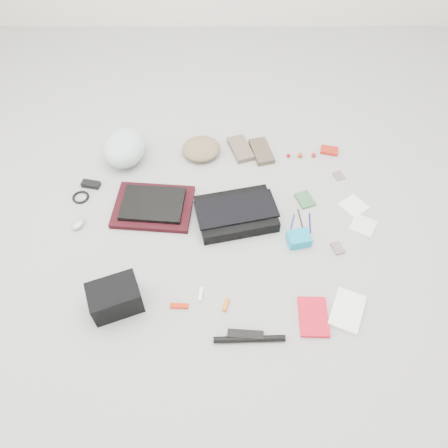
{
  "coord_description": "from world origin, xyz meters",
  "views": [
    {
      "loc": [
        -0.0,
        -1.33,
        1.8
      ],
      "look_at": [
        0.0,
        0.0,
        0.05
      ],
      "focal_mm": 35.0,
      "sensor_mm": 36.0,
      "label": 1
    }
  ],
  "objects_px": {
    "bike_helmet": "(125,148)",
    "camera_bag": "(115,298)",
    "messenger_bag": "(236,214)",
    "book_red": "(313,317)",
    "accordion_wallet": "(299,239)",
    "laptop": "(153,204)"
  },
  "relations": [
    {
      "from": "camera_bag",
      "to": "accordion_wallet",
      "type": "relative_size",
      "value": 2.0
    },
    {
      "from": "laptop",
      "to": "bike_helmet",
      "type": "bearing_deg",
      "value": 121.52
    },
    {
      "from": "messenger_bag",
      "to": "book_red",
      "type": "distance_m",
      "value": 0.66
    },
    {
      "from": "camera_bag",
      "to": "laptop",
      "type": "bearing_deg",
      "value": 58.54
    },
    {
      "from": "laptop",
      "to": "bike_helmet",
      "type": "xyz_separation_m",
      "value": [
        -0.19,
        0.38,
        0.05
      ]
    },
    {
      "from": "bike_helmet",
      "to": "accordion_wallet",
      "type": "xyz_separation_m",
      "value": [
        0.93,
        -0.59,
        -0.06
      ]
    },
    {
      "from": "laptop",
      "to": "messenger_bag",
      "type": "bearing_deg",
      "value": -3.37
    },
    {
      "from": "bike_helmet",
      "to": "book_red",
      "type": "xyz_separation_m",
      "value": [
        0.96,
        -1.01,
        -0.08
      ]
    },
    {
      "from": "messenger_bag",
      "to": "book_red",
      "type": "xyz_separation_m",
      "value": [
        0.33,
        -0.57,
        -0.02
      ]
    },
    {
      "from": "messenger_bag",
      "to": "accordion_wallet",
      "type": "distance_m",
      "value": 0.35
    },
    {
      "from": "messenger_bag",
      "to": "accordion_wallet",
      "type": "height_order",
      "value": "messenger_bag"
    },
    {
      "from": "bike_helmet",
      "to": "camera_bag",
      "type": "xyz_separation_m",
      "value": [
        0.08,
        -0.94,
        -0.02
      ]
    },
    {
      "from": "book_red",
      "to": "accordion_wallet",
      "type": "height_order",
      "value": "accordion_wallet"
    },
    {
      "from": "camera_bag",
      "to": "accordion_wallet",
      "type": "height_order",
      "value": "camera_bag"
    },
    {
      "from": "laptop",
      "to": "book_red",
      "type": "xyz_separation_m",
      "value": [
        0.77,
        -0.63,
        -0.03
      ]
    },
    {
      "from": "bike_helmet",
      "to": "messenger_bag",
      "type": "bearing_deg",
      "value": -28.83
    },
    {
      "from": "messenger_bag",
      "to": "laptop",
      "type": "bearing_deg",
      "value": 159.38
    },
    {
      "from": "messenger_bag",
      "to": "laptop",
      "type": "distance_m",
      "value": 0.44
    },
    {
      "from": "camera_bag",
      "to": "book_red",
      "type": "distance_m",
      "value": 0.88
    },
    {
      "from": "bike_helmet",
      "to": "book_red",
      "type": "height_order",
      "value": "bike_helmet"
    },
    {
      "from": "laptop",
      "to": "book_red",
      "type": "relative_size",
      "value": 1.7
    },
    {
      "from": "camera_bag",
      "to": "bike_helmet",
      "type": "bearing_deg",
      "value": 74.23
    }
  ]
}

